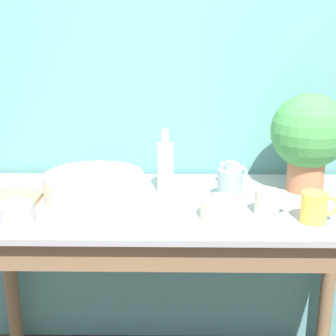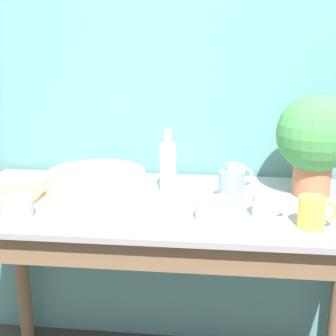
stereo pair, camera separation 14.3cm
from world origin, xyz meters
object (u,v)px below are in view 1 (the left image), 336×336
(mug_cream, at_px, (268,202))
(mug_yellow, at_px, (315,207))
(potted_plant, at_px, (309,135))
(mug_white, at_px, (230,173))
(bowl_small_steel, at_px, (16,213))
(bottle_tall, at_px, (165,166))
(tray_board, at_px, (6,198))
(bowl_wash_large, at_px, (94,186))
(bottle_short, at_px, (230,183))
(bowl_small_cream, at_px, (222,209))

(mug_cream, bearing_deg, mug_yellow, -27.16)
(potted_plant, bearing_deg, mug_white, 163.94)
(bowl_small_steel, bearing_deg, bottle_tall, 33.81)
(mug_cream, relative_size, bowl_small_steel, 0.99)
(tray_board, bearing_deg, bowl_wash_large, 3.77)
(bowl_wash_large, distance_m, bowl_small_steel, 0.30)
(bottle_short, bearing_deg, tray_board, -177.64)
(potted_plant, relative_size, bottle_short, 2.65)
(bottle_short, distance_m, bowl_small_steel, 0.72)
(bottle_tall, bearing_deg, tray_board, -169.36)
(bowl_small_cream, bearing_deg, potted_plant, 39.90)
(mug_white, relative_size, mug_cream, 0.96)
(mug_white, bearing_deg, bottle_short, -97.29)
(mug_yellow, xyz_separation_m, bowl_small_steel, (-0.92, -0.02, -0.02))
(bottle_short, bearing_deg, bowl_wash_large, -178.55)
(potted_plant, relative_size, bowl_small_cream, 2.53)
(mug_yellow, height_order, tray_board, mug_yellow)
(mug_yellow, relative_size, bowl_small_cream, 0.81)
(bowl_wash_large, relative_size, tray_board, 1.49)
(mug_yellow, distance_m, bowl_small_steel, 0.92)
(bowl_small_cream, bearing_deg, bowl_small_steel, -175.49)
(mug_cream, height_order, bowl_small_cream, mug_cream)
(bottle_short, distance_m, tray_board, 0.79)
(mug_white, distance_m, tray_board, 0.83)
(potted_plant, relative_size, bowl_small_steel, 3.24)
(potted_plant, xyz_separation_m, mug_yellow, (-0.05, -0.31, -0.16))
(bottle_tall, height_order, mug_cream, bottle_tall)
(bowl_small_steel, height_order, tray_board, bowl_small_steel)
(bowl_small_cream, distance_m, tray_board, 0.76)
(bottle_short, relative_size, mug_white, 1.29)
(bowl_wash_large, height_order, bowl_small_cream, bowl_wash_large)
(mug_white, xyz_separation_m, mug_cream, (0.08, -0.32, -0.00))
(bowl_wash_large, bearing_deg, tray_board, -176.23)
(bowl_small_steel, bearing_deg, bottle_short, 18.77)
(mug_cream, bearing_deg, bowl_wash_large, 167.30)
(tray_board, bearing_deg, bowl_small_cream, -11.34)
(bowl_small_cream, bearing_deg, mug_white, 79.74)
(bowl_wash_large, xyz_separation_m, bottle_tall, (0.25, 0.08, 0.05))
(bowl_small_cream, xyz_separation_m, bowl_small_steel, (-0.64, -0.05, 0.00))
(bowl_small_steel, bearing_deg, tray_board, 117.23)
(bowl_wash_large, height_order, bowl_small_steel, bowl_wash_large)
(bottle_short, distance_m, bowl_small_cream, 0.19)
(bowl_wash_large, bearing_deg, bottle_tall, 18.71)
(bottle_tall, height_order, tray_board, bottle_tall)
(bottle_tall, xyz_separation_m, tray_board, (-0.56, -0.10, -0.09))
(mug_cream, xyz_separation_m, bowl_small_cream, (-0.15, -0.04, -0.01))
(bottle_tall, distance_m, mug_cream, 0.40)
(mug_white, xyz_separation_m, bowl_small_cream, (-0.06, -0.36, -0.01))
(potted_plant, height_order, bowl_wash_large, potted_plant)
(bowl_small_cream, bearing_deg, bowl_wash_large, 158.75)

